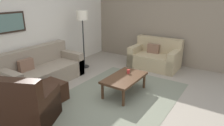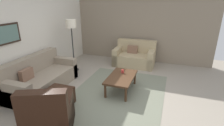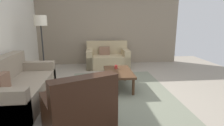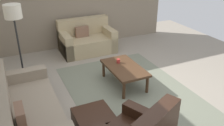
% 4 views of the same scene
% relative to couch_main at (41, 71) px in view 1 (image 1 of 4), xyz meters
% --- Properties ---
extents(ground_plane, '(8.00, 8.00, 0.00)m').
position_rel_couch_main_xyz_m(ground_plane, '(0.28, -2.08, -0.30)').
color(ground_plane, gray).
extents(rear_partition, '(6.00, 0.12, 2.80)m').
position_rel_couch_main_xyz_m(rear_partition, '(0.28, 0.52, 1.10)').
color(rear_partition, silver).
rests_on(rear_partition, ground_plane).
extents(stone_feature_panel, '(0.12, 5.20, 2.80)m').
position_rel_couch_main_xyz_m(stone_feature_panel, '(3.28, -2.08, 1.10)').
color(stone_feature_panel, gray).
rests_on(stone_feature_panel, ground_plane).
extents(area_rug, '(3.29, 2.28, 0.01)m').
position_rel_couch_main_xyz_m(area_rug, '(0.28, -2.08, -0.29)').
color(area_rug, slate).
rests_on(area_rug, ground_plane).
extents(couch_main, '(2.02, 0.94, 0.88)m').
position_rel_couch_main_xyz_m(couch_main, '(0.00, 0.00, 0.00)').
color(couch_main, gray).
rests_on(couch_main, ground_plane).
extents(couch_loveseat, '(0.91, 1.44, 0.88)m').
position_rel_couch_main_xyz_m(couch_loveseat, '(2.72, -2.01, 0.00)').
color(couch_loveseat, tan).
rests_on(couch_loveseat, ground_plane).
extents(armchair_leather, '(1.06, 1.06, 0.95)m').
position_rel_couch_main_xyz_m(armchair_leather, '(-1.28, -1.32, 0.01)').
color(armchair_leather, black).
rests_on(armchair_leather, ground_plane).
extents(ottoman, '(0.56, 0.56, 0.40)m').
position_rel_couch_main_xyz_m(ottoman, '(-0.53, -0.97, -0.10)').
color(ottoman, black).
rests_on(ottoman, ground_plane).
extents(coffee_table, '(1.10, 0.64, 0.41)m').
position_rel_couch_main_xyz_m(coffee_table, '(0.64, -2.10, 0.06)').
color(coffee_table, '#472D1C').
rests_on(coffee_table, ground_plane).
extents(cup, '(0.08, 0.08, 0.09)m').
position_rel_couch_main_xyz_m(cup, '(0.86, -2.08, 0.16)').
color(cup, '#B2332D').
rests_on(cup, coffee_table).
extents(lamp_standing, '(0.32, 0.32, 1.71)m').
position_rel_couch_main_xyz_m(lamp_standing, '(1.45, -0.19, 1.11)').
color(lamp_standing, black).
rests_on(lamp_standing, ground_plane).
extents(framed_artwork, '(0.83, 0.04, 0.47)m').
position_rel_couch_main_xyz_m(framed_artwork, '(-0.40, 0.43, 1.23)').
color(framed_artwork, black).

